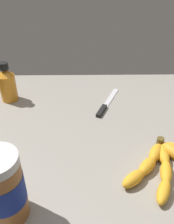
{
  "coord_description": "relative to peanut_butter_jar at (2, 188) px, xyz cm",
  "views": [
    {
      "loc": [
        57.76,
        -4.67,
        48.41
      ],
      "look_at": [
        -4.43,
        -3.84,
        5.69
      ],
      "focal_mm": 39.94,
      "sensor_mm": 36.0,
      "label": 1
    }
  ],
  "objects": [
    {
      "name": "ground_plane",
      "position": [
        -25.59,
        21.01,
        -10.52
      ],
      "size": [
        82.91,
        79.4,
        4.59
      ],
      "primitive_type": "cube",
      "color": "gray"
    },
    {
      "name": "peanut_butter_jar",
      "position": [
        0.0,
        0.0,
        0.0
      ],
      "size": [
        8.97,
        8.97,
        16.55
      ],
      "color": "#9E602D",
      "rests_on": "ground_plane"
    },
    {
      "name": "honey_bottle",
      "position": [
        -47.07,
        -11.05,
        -1.83
      ],
      "size": [
        5.94,
        5.94,
        14.49
      ],
      "color": "orange",
      "rests_on": "ground_plane"
    },
    {
      "name": "butter_knife",
      "position": [
        -42.63,
        24.21,
        -7.76
      ],
      "size": [
        19.75,
        9.82,
        1.2
      ],
      "color": "silver",
      "rests_on": "ground_plane"
    }
  ]
}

